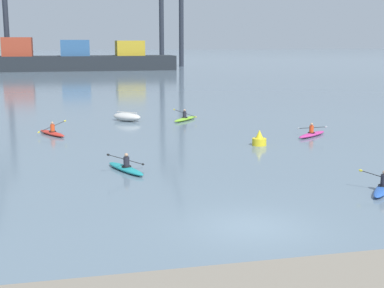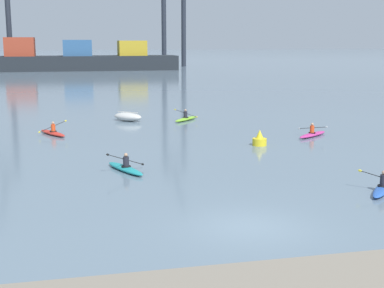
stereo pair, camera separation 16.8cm
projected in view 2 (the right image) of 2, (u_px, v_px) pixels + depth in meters
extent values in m
plane|color=slate|center=(250.00, 227.00, 19.31)|extent=(800.00, 800.00, 0.00)
cube|color=#1E2328|center=(78.00, 63.00, 121.39)|extent=(44.32, 8.21, 3.22)
cube|color=#993823|center=(20.00, 47.00, 118.08)|extent=(6.21, 5.75, 4.04)
cube|color=#2D5684|center=(77.00, 48.00, 120.76)|extent=(6.21, 5.75, 3.50)
cube|color=#B29323|center=(132.00, 48.00, 123.41)|extent=(6.21, 5.75, 3.35)
cylinder|color=#232833|center=(8.00, 13.00, 123.27)|extent=(1.20, 1.20, 25.48)
cylinder|color=#232833|center=(164.00, 10.00, 137.21)|extent=(1.20, 1.20, 28.09)
cylinder|color=#232833|center=(184.00, 11.00, 138.32)|extent=(1.20, 1.20, 28.09)
ellipsoid|color=beige|center=(128.00, 117.00, 44.77)|extent=(2.68, 2.55, 0.70)
cube|color=beige|center=(128.00, 112.00, 44.70)|extent=(1.50, 1.34, 0.06)
cylinder|color=yellow|center=(260.00, 142.00, 34.33)|extent=(0.90, 0.90, 0.45)
cone|color=yellow|center=(260.00, 134.00, 34.24)|extent=(0.49, 0.50, 0.55)
ellipsoid|color=red|center=(53.00, 133.00, 38.18)|extent=(2.13, 3.28, 0.26)
torus|color=black|center=(53.00, 131.00, 38.08)|extent=(0.66, 0.66, 0.05)
cylinder|color=#DB471E|center=(53.00, 128.00, 38.04)|extent=(0.30, 0.30, 0.50)
sphere|color=tan|center=(53.00, 123.00, 37.97)|extent=(0.19, 0.19, 0.19)
cylinder|color=black|center=(53.00, 126.00, 38.06)|extent=(1.80, 0.98, 0.62)
ellipsoid|color=yellow|center=(40.00, 132.00, 37.46)|extent=(0.20, 0.13, 0.16)
ellipsoid|color=yellow|center=(66.00, 121.00, 38.65)|extent=(0.20, 0.13, 0.16)
ellipsoid|color=#2856B2|center=(383.00, 188.00, 23.86)|extent=(2.74, 2.91, 0.26)
torus|color=black|center=(383.00, 186.00, 23.75)|extent=(0.69, 0.69, 0.05)
cylinder|color=#23232D|center=(383.00, 180.00, 23.71)|extent=(0.30, 0.30, 0.50)
sphere|color=tan|center=(384.00, 173.00, 23.64)|extent=(0.19, 0.19, 0.19)
cylinder|color=black|center=(384.00, 178.00, 23.73)|extent=(1.55, 1.42, 0.44)
ellipsoid|color=yellow|center=(360.00, 171.00, 24.20)|extent=(0.17, 0.16, 0.14)
ellipsoid|color=#C13384|center=(313.00, 135.00, 37.57)|extent=(3.09, 2.51, 0.26)
torus|color=black|center=(312.00, 133.00, 37.47)|extent=(0.69, 0.69, 0.05)
cylinder|color=#DB471E|center=(312.00, 129.00, 37.43)|extent=(0.30, 0.30, 0.50)
sphere|color=tan|center=(312.00, 124.00, 37.36)|extent=(0.19, 0.19, 0.19)
cylinder|color=black|center=(313.00, 128.00, 37.44)|extent=(1.27, 1.69, 0.36)
ellipsoid|color=silver|center=(299.00, 129.00, 38.14)|extent=(0.15, 0.18, 0.14)
ellipsoid|color=silver|center=(326.00, 127.00, 36.75)|extent=(0.15, 0.18, 0.14)
ellipsoid|color=teal|center=(125.00, 169.00, 27.55)|extent=(1.86, 3.37, 0.26)
torus|color=black|center=(126.00, 166.00, 27.44)|extent=(0.64, 0.64, 0.05)
cylinder|color=#23232D|center=(126.00, 162.00, 27.40)|extent=(0.30, 0.30, 0.50)
sphere|color=tan|center=(126.00, 155.00, 27.33)|extent=(0.19, 0.19, 0.19)
cylinder|color=black|center=(126.00, 160.00, 27.42)|extent=(1.84, 0.79, 0.78)
ellipsoid|color=black|center=(108.00, 155.00, 26.79)|extent=(0.21, 0.12, 0.17)
ellipsoid|color=black|center=(143.00, 164.00, 28.05)|extent=(0.21, 0.12, 0.17)
ellipsoid|color=#7ABC2D|center=(186.00, 119.00, 45.12)|extent=(2.71, 2.94, 0.26)
torus|color=black|center=(185.00, 117.00, 45.01)|extent=(0.69, 0.69, 0.05)
cylinder|color=#23232D|center=(185.00, 114.00, 44.96)|extent=(0.30, 0.30, 0.50)
sphere|color=tan|center=(185.00, 110.00, 44.90)|extent=(0.19, 0.19, 0.19)
cylinder|color=black|center=(186.00, 113.00, 44.99)|extent=(1.55, 1.39, 0.52)
ellipsoid|color=yellow|center=(175.00, 110.00, 45.43)|extent=(0.18, 0.16, 0.15)
ellipsoid|color=yellow|center=(197.00, 117.00, 44.54)|extent=(0.18, 0.16, 0.15)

